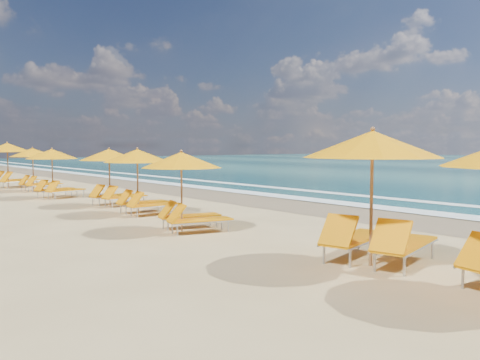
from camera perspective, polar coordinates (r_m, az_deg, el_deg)
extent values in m
plane|color=tan|center=(15.83, 0.00, -4.34)|extent=(160.00, 160.00, 0.00)
cube|color=olive|center=(18.62, 9.53, -3.12)|extent=(4.00, 160.00, 0.01)
cube|color=white|center=(19.77, 12.38, -2.67)|extent=(1.20, 160.00, 0.01)
cube|color=white|center=(22.20, 17.15, -2.06)|extent=(0.80, 160.00, 0.01)
cylinder|color=olive|center=(9.71, 14.88, -2.21)|extent=(0.06, 0.06, 2.53)
cone|color=#FF9F05|center=(9.66, 14.99, 4.00)|extent=(3.14, 3.14, 0.51)
sphere|color=olive|center=(9.66, 15.02, 5.68)|extent=(0.09, 0.09, 0.09)
cylinder|color=olive|center=(13.27, -6.73, -1.44)|extent=(0.05, 0.05, 2.09)
cone|color=#FF9F05|center=(13.21, -6.76, 2.31)|extent=(2.63, 2.63, 0.42)
sphere|color=olive|center=(13.21, -6.77, 3.32)|extent=(0.07, 0.07, 0.07)
cylinder|color=olive|center=(16.70, -11.69, -0.29)|extent=(0.05, 0.05, 2.14)
cone|color=#FF9F05|center=(16.66, -11.73, 2.76)|extent=(2.33, 2.33, 0.43)
sphere|color=olive|center=(16.66, -11.74, 3.58)|extent=(0.08, 0.08, 0.08)
cylinder|color=olive|center=(19.39, -14.78, 0.22)|extent=(0.05, 0.05, 2.13)
cone|color=#FF9F05|center=(19.35, -14.82, 2.84)|extent=(2.48, 2.48, 0.43)
sphere|color=olive|center=(19.35, -14.84, 3.54)|extent=(0.08, 0.08, 0.08)
cylinder|color=olive|center=(23.01, -20.77, 0.64)|extent=(0.05, 0.05, 2.11)
cone|color=#FF9F05|center=(22.98, -20.83, 2.82)|extent=(2.62, 2.62, 0.42)
sphere|color=olive|center=(22.98, -20.84, 3.41)|extent=(0.08, 0.08, 0.08)
cylinder|color=olive|center=(26.80, -22.70, 1.06)|extent=(0.05, 0.05, 2.13)
cone|color=#FF9F05|center=(26.77, -22.75, 2.95)|extent=(2.37, 2.37, 0.43)
sphere|color=olive|center=(26.77, -22.76, 3.46)|extent=(0.08, 0.08, 0.08)
cylinder|color=olive|center=(29.61, -25.14, 1.49)|extent=(0.06, 0.06, 2.39)
cone|color=#FF9F05|center=(29.59, -25.20, 3.41)|extent=(2.84, 2.84, 0.48)
sphere|color=olive|center=(29.59, -25.22, 3.93)|extent=(0.09, 0.09, 0.09)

